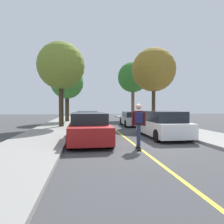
% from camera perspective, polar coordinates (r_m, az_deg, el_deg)
% --- Properties ---
extents(ground, '(80.00, 80.00, 0.00)m').
position_cam_1_polar(ground, '(9.41, 6.87, -9.27)').
color(ground, '#424244').
extents(sidewalk_left, '(2.91, 56.00, 0.14)m').
position_cam_1_polar(sidewalk_left, '(9.39, -21.70, -8.96)').
color(sidewalk_left, gray).
rests_on(sidewalk_left, ground).
extents(center_line, '(0.12, 39.20, 0.01)m').
position_cam_1_polar(center_line, '(13.27, 2.54, -6.09)').
color(center_line, gold).
rests_on(center_line, ground).
extents(parked_car_left_nearest, '(2.03, 4.61, 1.44)m').
position_cam_1_polar(parked_car_left_nearest, '(10.43, -6.26, -4.29)').
color(parked_car_left_nearest, maroon).
rests_on(parked_car_left_nearest, ground).
extents(parked_car_left_near, '(1.81, 4.52, 1.39)m').
position_cam_1_polar(parked_car_left_near, '(16.30, -6.72, -2.26)').
color(parked_car_left_near, black).
rests_on(parked_car_left_near, ground).
extents(parked_car_right_nearest, '(1.96, 4.55, 1.49)m').
position_cam_1_polar(parked_car_right_nearest, '(12.30, 13.38, -3.35)').
color(parked_car_right_nearest, white).
rests_on(parked_car_right_nearest, ground).
extents(parked_car_right_near, '(2.00, 4.16, 1.28)m').
position_cam_1_polar(parked_car_right_near, '(19.23, 5.64, -1.81)').
color(parked_car_right_near, '#B7B7BC').
rests_on(parked_car_right_near, ground).
extents(street_tree_left_nearest, '(3.81, 3.81, 6.83)m').
position_cam_1_polar(street_tree_left_nearest, '(17.99, -13.56, 11.96)').
color(street_tree_left_nearest, '#3D2D1E').
rests_on(street_tree_left_nearest, sidewalk_left).
extents(street_tree_left_near, '(3.57, 3.57, 6.02)m').
position_cam_1_polar(street_tree_left_near, '(23.85, -12.02, 7.71)').
color(street_tree_left_near, '#3D2D1E').
rests_on(street_tree_left_near, sidewalk_left).
extents(street_tree_right_nearest, '(4.05, 4.05, 7.06)m').
position_cam_1_polar(street_tree_right_nearest, '(20.44, 11.15, 11.04)').
color(street_tree_right_nearest, '#3D2D1E').
rests_on(street_tree_right_nearest, sidewalk_right).
extents(street_tree_right_near, '(4.00, 4.00, 7.49)m').
position_cam_1_polar(street_tree_right_near, '(28.54, 5.64, 9.23)').
color(street_tree_right_near, brown).
rests_on(street_tree_right_near, sidewalk_right).
extents(skateboard, '(0.40, 0.87, 0.10)m').
position_cam_1_polar(skateboard, '(8.93, 7.16, -9.29)').
color(skateboard, black).
rests_on(skateboard, ground).
extents(skateboarder, '(0.59, 0.70, 1.76)m').
position_cam_1_polar(skateboarder, '(8.76, 7.18, -2.76)').
color(skateboarder, black).
rests_on(skateboarder, skateboard).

